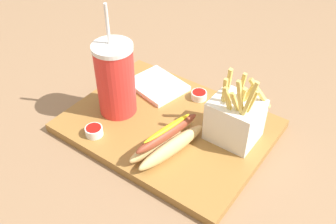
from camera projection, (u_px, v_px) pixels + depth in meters
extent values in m
cube|color=#8C6B4C|center=(168.00, 132.00, 0.86)|extent=(2.40, 2.40, 0.02)
cube|color=olive|center=(168.00, 126.00, 0.85)|extent=(0.43, 0.33, 0.02)
cylinder|color=red|center=(116.00, 81.00, 0.83)|extent=(0.08, 0.08, 0.16)
cylinder|color=white|center=(112.00, 47.00, 0.77)|extent=(0.09, 0.09, 0.01)
cylinder|color=white|center=(108.00, 25.00, 0.75)|extent=(0.02, 0.02, 0.09)
cube|color=white|center=(235.00, 120.00, 0.78)|extent=(0.10, 0.09, 0.09)
cube|color=#E5C660|center=(260.00, 93.00, 0.74)|extent=(0.04, 0.04, 0.08)
cube|color=#E5C660|center=(224.00, 94.00, 0.74)|extent=(0.01, 0.01, 0.07)
cube|color=#E5C660|center=(250.00, 106.00, 0.72)|extent=(0.02, 0.02, 0.07)
cube|color=#E5C660|center=(241.00, 88.00, 0.75)|extent=(0.01, 0.01, 0.07)
cube|color=#E5C660|center=(236.00, 104.00, 0.72)|extent=(0.02, 0.02, 0.05)
cube|color=#E5C660|center=(243.00, 98.00, 0.74)|extent=(0.02, 0.03, 0.07)
cube|color=#E5C660|center=(249.00, 101.00, 0.70)|extent=(0.02, 0.01, 0.09)
cube|color=#E5C660|center=(247.00, 96.00, 0.75)|extent=(0.02, 0.03, 0.07)
cube|color=#E5C660|center=(240.00, 100.00, 0.70)|extent=(0.02, 0.02, 0.09)
cube|color=#E5C660|center=(228.00, 102.00, 0.73)|extent=(0.03, 0.01, 0.06)
cube|color=#E5C660|center=(229.00, 82.00, 0.77)|extent=(0.02, 0.02, 0.08)
ellipsoid|color=#DBB775|center=(163.00, 140.00, 0.78)|extent=(0.06, 0.18, 0.04)
ellipsoid|color=#DBB775|center=(172.00, 147.00, 0.76)|extent=(0.06, 0.18, 0.04)
ellipsoid|color=brown|center=(167.00, 133.00, 0.75)|extent=(0.05, 0.16, 0.02)
ellipsoid|color=gold|center=(167.00, 128.00, 0.74)|extent=(0.03, 0.12, 0.01)
cylinder|color=white|center=(94.00, 131.00, 0.81)|extent=(0.04, 0.04, 0.02)
cylinder|color=#B2140F|center=(94.00, 129.00, 0.80)|extent=(0.03, 0.03, 0.01)
cylinder|color=white|center=(116.00, 83.00, 0.94)|extent=(0.03, 0.03, 0.02)
cylinder|color=#B2140F|center=(116.00, 81.00, 0.94)|extent=(0.03, 0.03, 0.01)
cylinder|color=white|center=(199.00, 95.00, 0.91)|extent=(0.04, 0.04, 0.02)
cylinder|color=#B2140F|center=(199.00, 93.00, 0.90)|extent=(0.03, 0.03, 0.01)
cube|color=white|center=(157.00, 85.00, 0.94)|extent=(0.15, 0.13, 0.01)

